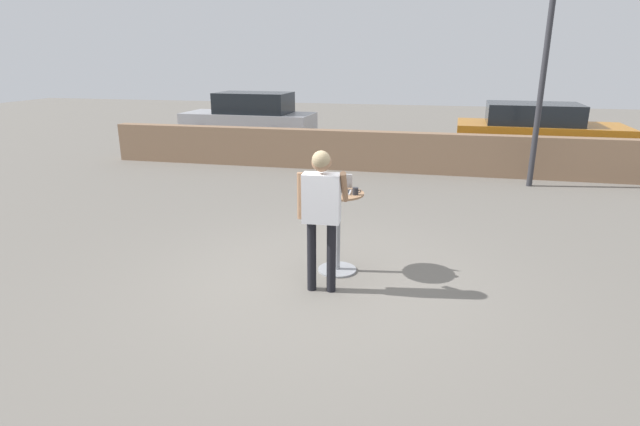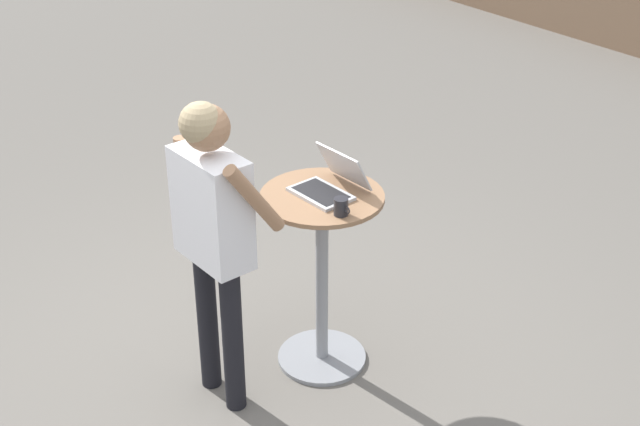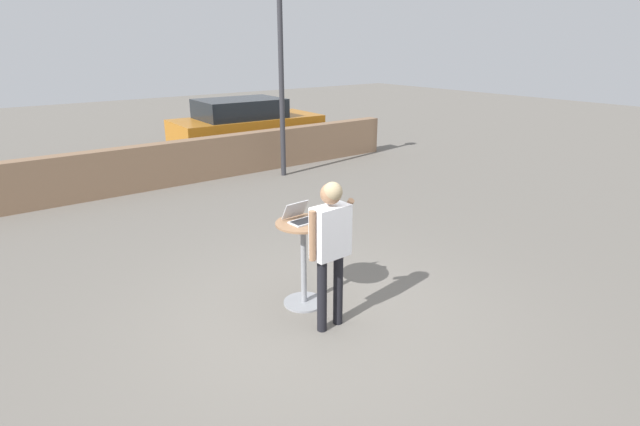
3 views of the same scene
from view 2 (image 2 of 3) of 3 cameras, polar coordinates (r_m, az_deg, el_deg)
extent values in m
plane|color=slate|center=(5.14, -4.26, -10.29)|extent=(50.00, 50.00, 0.00)
cylinder|color=gray|center=(5.24, 0.12, -9.19)|extent=(0.51, 0.51, 0.03)
cylinder|color=gray|center=(4.93, 0.13, -4.37)|extent=(0.07, 0.07, 1.02)
cylinder|color=#8C6647|center=(4.67, 0.13, 1.04)|extent=(0.66, 0.66, 0.02)
cube|color=#B7BABF|center=(4.65, 0.05, 1.24)|extent=(0.34, 0.23, 0.02)
cube|color=black|center=(4.65, 0.05, 1.35)|extent=(0.30, 0.19, 0.00)
cube|color=#B7BABF|center=(4.70, 1.54, 3.01)|extent=(0.33, 0.14, 0.21)
cube|color=white|center=(4.69, 1.49, 3.03)|extent=(0.30, 0.12, 0.18)
cylinder|color=#232328|center=(4.45, 1.35, 0.41)|extent=(0.07, 0.07, 0.09)
torus|color=#232328|center=(4.41, 1.75, 0.18)|extent=(0.04, 0.01, 0.04)
cylinder|color=black|center=(4.85, -7.22, -6.73)|extent=(0.11, 0.11, 0.88)
cylinder|color=black|center=(4.68, -5.61, -8.06)|extent=(0.11, 0.11, 0.88)
cube|color=silver|center=(4.38, -6.94, 0.33)|extent=(0.44, 0.23, 0.58)
sphere|color=#936B4C|center=(4.19, -7.28, 5.44)|extent=(0.23, 0.23, 0.23)
sphere|color=#9E8966|center=(4.17, -7.63, 5.70)|extent=(0.21, 0.21, 0.21)
cylinder|color=#936B4C|center=(4.56, -8.69, 1.64)|extent=(0.07, 0.07, 0.55)
cylinder|color=#936B4C|center=(4.17, -4.20, 0.90)|extent=(0.08, 0.33, 0.42)
camera|label=1|loc=(4.16, -91.26, -8.80)|focal=28.00mm
camera|label=3|loc=(6.79, -57.31, 15.24)|focal=28.00mm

